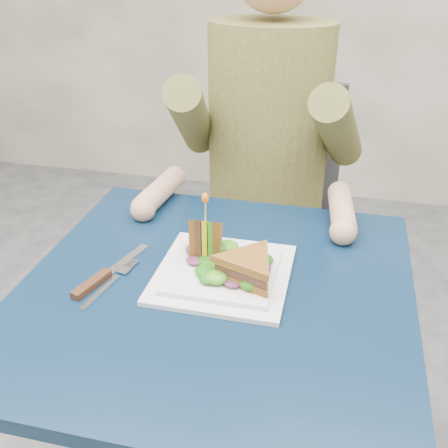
% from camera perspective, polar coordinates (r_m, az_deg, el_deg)
% --- Properties ---
extents(table, '(0.75, 0.75, 0.73)m').
position_cam_1_polar(table, '(1.07, -0.96, -10.28)').
color(table, black).
rests_on(table, ground).
extents(chair, '(0.42, 0.40, 0.93)m').
position_cam_1_polar(chair, '(1.71, 4.91, 1.74)').
color(chair, '#47474C').
rests_on(chair, ground).
extents(diner, '(0.54, 0.59, 0.74)m').
position_cam_1_polar(diner, '(1.47, 4.83, 12.76)').
color(diner, brown).
rests_on(diner, chair).
extents(plate, '(0.26, 0.26, 0.02)m').
position_cam_1_polar(plate, '(1.04, -0.10, -5.27)').
color(plate, white).
rests_on(plate, table).
extents(sandwich_flat, '(0.19, 0.19, 0.05)m').
position_cam_1_polar(sandwich_flat, '(0.99, 2.67, -4.76)').
color(sandwich_flat, brown).
rests_on(sandwich_flat, plate).
extents(sandwich_upright, '(0.09, 0.14, 0.14)m').
position_cam_1_polar(sandwich_upright, '(1.06, -1.97, -1.60)').
color(sandwich_upright, brown).
rests_on(sandwich_upright, plate).
extents(fork, '(0.05, 0.18, 0.01)m').
position_cam_1_polar(fork, '(1.04, -12.42, -6.41)').
color(fork, silver).
rests_on(fork, table).
extents(knife, '(0.08, 0.22, 0.02)m').
position_cam_1_polar(knife, '(1.06, -13.50, -5.86)').
color(knife, silver).
rests_on(knife, table).
extents(toothpick, '(0.01, 0.01, 0.06)m').
position_cam_1_polar(toothpick, '(1.03, -2.03, 1.45)').
color(toothpick, tan).
rests_on(toothpick, sandwich_upright).
extents(toothpick_frill, '(0.01, 0.01, 0.02)m').
position_cam_1_polar(toothpick_frill, '(1.02, -2.06, 2.85)').
color(toothpick_frill, orange).
rests_on(toothpick_frill, sandwich_upright).
extents(lettuce_spill, '(0.15, 0.13, 0.02)m').
position_cam_1_polar(lettuce_spill, '(1.04, 0.30, -4.04)').
color(lettuce_spill, '#337A14').
rests_on(lettuce_spill, plate).
extents(onion_ring, '(0.04, 0.04, 0.02)m').
position_cam_1_polar(onion_ring, '(1.03, 0.78, -4.03)').
color(onion_ring, '#9E4C7A').
rests_on(onion_ring, plate).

